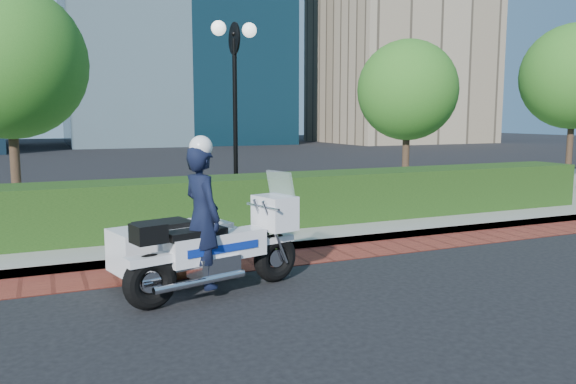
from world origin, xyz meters
name	(u,v)px	position (x,y,z in m)	size (l,w,h in m)	color
ground	(288,289)	(0.00, 0.00, 0.00)	(120.00, 120.00, 0.00)	black
brick_strip	(250,262)	(0.00, 1.50, 0.01)	(60.00, 1.00, 0.01)	maroon
sidewalk	(185,214)	(0.00, 6.00, 0.07)	(60.00, 8.00, 0.15)	gray
hedge_main	(213,204)	(0.00, 3.60, 0.65)	(18.00, 1.20, 1.00)	black
lamppost	(235,87)	(1.00, 5.20, 2.96)	(1.02, 0.70, 4.21)	black
tree_b	(9,62)	(-3.50, 6.50, 3.43)	(3.20, 3.20, 4.89)	#332319
tree_c	(408,90)	(6.50, 6.50, 3.05)	(2.80, 2.80, 4.30)	#332319
tree_d	(574,77)	(13.00, 6.50, 3.61)	(3.40, 3.40, 5.16)	#332319
police_motorcycle	(196,238)	(-1.14, 0.46, 0.71)	(2.57, 1.85, 2.08)	black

